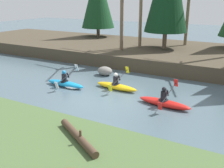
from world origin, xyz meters
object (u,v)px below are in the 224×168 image
Objects in this scene: kayaker_lead at (165,102)px; kayaker_middle at (117,86)px; driftwood_log at (78,137)px; kayaker_trailing at (67,84)px; boulder_midstream at (105,71)px.

kayaker_middle is at bearing 166.50° from kayaker_lead.
driftwood_log is at bearing -67.95° from kayaker_middle.
kayaker_lead is 1.24× the size of driftwood_log.
kayaker_middle is at bearing 21.57° from kayaker_trailing.
kayaker_lead is 1.00× the size of kayaker_middle.
kayaker_trailing is (-2.89, -1.05, -0.02)m from kayaker_middle.
kayaker_middle is at bearing 138.33° from driftwood_log.
kayaker_middle is 3.07m from kayaker_trailing.
kayaker_middle is 7.30m from driftwood_log.
driftwood_log is at bearing -64.41° from boulder_midstream.
kayaker_lead is 5.94m from driftwood_log.
kayaker_lead and kayaker_middle have the same top height.
kayaker_trailing is at bearing -175.43° from kayaker_lead.
kayaker_lead reaches higher than boulder_midstream.
kayaker_lead is at bearing -31.62° from boulder_midstream.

